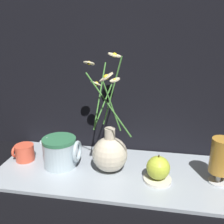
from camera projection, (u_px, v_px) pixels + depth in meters
ground_plane at (113, 173)px, 0.91m from camera, size 6.00×6.00×0.00m
shelf at (113, 171)px, 0.91m from camera, size 0.84×0.35×0.01m
backdrop_wall at (122, 15)px, 0.91m from camera, size 1.34×0.02×1.10m
vase_with_flowers at (110, 151)px, 0.89m from camera, size 0.18×0.25×0.41m
yellow_mug at (24, 152)px, 0.97m from camera, size 0.08×0.07×0.06m
ceramic_pitcher at (60, 151)px, 0.92m from camera, size 0.15×0.12×0.12m
tea_glass at (221, 157)px, 0.80m from camera, size 0.07×0.07×0.16m
saucer_plate at (157, 179)px, 0.84m from camera, size 0.09×0.09×0.01m
orange_fruit at (158, 168)px, 0.83m from camera, size 0.08×0.08×0.09m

